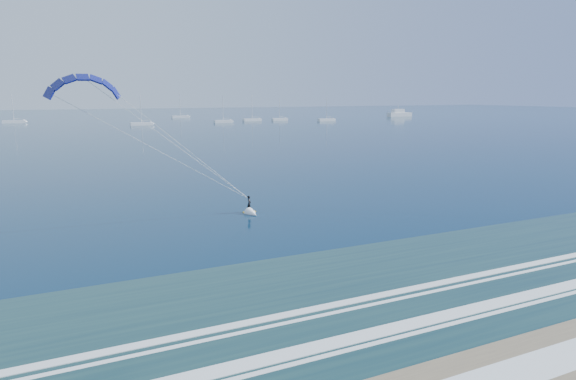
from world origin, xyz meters
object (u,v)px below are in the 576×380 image
Objects in this scene: sailboat_4 at (180,117)px; sailboat_6 at (326,120)px; sailboat_2 at (14,122)px; sailboat_7 at (252,120)px; sailboat_5 at (280,119)px; sailboat_3 at (142,124)px; sailboat_8 at (223,121)px; kitesurfer_rig at (172,143)px; motor_yacht at (399,114)px.

sailboat_6 is (51.60, -63.74, -0.01)m from sailboat_4.
sailboat_2 is 0.99× the size of sailboat_7.
sailboat_5 is at bearing 141.24° from sailboat_6.
sailboat_8 is at bearing 5.78° from sailboat_3.
sailboat_3 reaches higher than sailboat_5.
kitesurfer_rig is 1.68× the size of sailboat_7.
kitesurfer_rig is 177.51m from sailboat_8.
kitesurfer_rig is 164.90m from sailboat_3.
kitesurfer_rig reaches higher than motor_yacht.
sailboat_4 is at bearing 124.52° from sailboat_5.
sailboat_5 is (34.27, -49.82, -0.01)m from sailboat_4.
sailboat_2 is (-19.53, 203.30, -7.05)m from kitesurfer_rig.
sailboat_8 reaches higher than sailboat_5.
sailboat_3 is 82.60m from sailboat_6.
sailboat_4 is 55.84m from sailboat_8.
sailboat_6 is (109.10, 158.09, -7.05)m from kitesurfer_rig.
kitesurfer_rig is 1.96× the size of sailboat_5.
sailboat_3 is at bearing -117.53° from sailboat_4.
motor_yacht is at bearing 10.26° from sailboat_8.
motor_yacht is 1.19× the size of sailboat_4.
sailboat_5 is at bearing -15.71° from sailboat_2.
sailboat_8 is (-29.74, -5.83, 0.01)m from sailboat_5.
motor_yacht is 1.40× the size of sailboat_5.
kitesurfer_rig reaches higher than sailboat_2.
sailboat_4 is 52.24m from sailboat_7.
motor_yacht is 112.44m from sailboat_8.
sailboat_6 is at bearing -9.74° from sailboat_8.
kitesurfer_rig is at bearing -118.08° from sailboat_5.
kitesurfer_rig is 1.40× the size of motor_yacht.
sailboat_2 is 136.35m from sailboat_6.
sailboat_5 is (65.14, 9.42, -0.01)m from sailboat_3.
sailboat_3 reaches higher than sailboat_2.
sailboat_3 is at bearing 80.70° from kitesurfer_rig.
sailboat_3 is 1.06× the size of sailboat_8.
sailboat_7 is (-12.99, 2.12, 0.02)m from sailboat_5.
kitesurfer_rig is 229.27m from sailboat_4.
sailboat_2 is 102.55m from sailboat_7.
kitesurfer_rig reaches higher than sailboat_5.
sailboat_4 is (30.87, 59.24, -0.00)m from sailboat_3.
sailboat_5 is 0.92× the size of sailboat_6.
sailboat_6 reaches higher than motor_yacht.
sailboat_3 is at bearing 176.88° from sailboat_6.
sailboat_7 is at bearing 152.13° from sailboat_6.
sailboat_6 is 34.30m from sailboat_7.
sailboat_6 is at bearing -156.15° from motor_yacht.
sailboat_3 is at bearing -171.77° from sailboat_5.
motor_yacht is at bearing 7.33° from sailboat_7.
motor_yacht is 1.20× the size of sailboat_7.
motor_yacht is at bearing 9.95° from sailboat_5.
sailboat_2 is 79.23m from sailboat_4.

